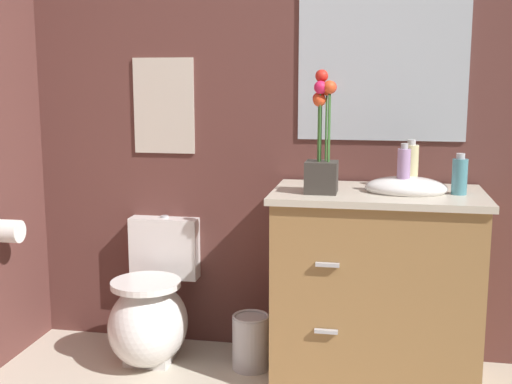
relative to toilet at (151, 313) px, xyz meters
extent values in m
cube|color=brown|center=(0.93, 0.30, 1.01)|extent=(4.44, 0.05, 2.50)
ellipsoid|color=white|center=(0.00, -0.05, -0.04)|extent=(0.38, 0.48, 0.40)
cube|color=white|center=(0.00, 0.00, -0.15)|extent=(0.22, 0.26, 0.18)
cube|color=white|center=(0.00, 0.24, 0.28)|extent=(0.36, 0.13, 0.32)
cylinder|color=white|center=(0.00, -0.07, 0.17)|extent=(0.34, 0.34, 0.03)
cylinder|color=#B7B7BC|center=(0.00, 0.24, 0.44)|extent=(0.04, 0.04, 0.02)
cube|color=#9E7242|center=(1.09, -0.03, 0.19)|extent=(0.90, 0.52, 0.87)
cube|color=beige|center=(1.09, -0.03, 0.64)|extent=(0.94, 0.56, 0.03)
ellipsoid|color=white|center=(1.21, -0.03, 0.67)|extent=(0.36, 0.26, 0.10)
cylinder|color=#B7B7BC|center=(1.21, 0.13, 0.74)|extent=(0.02, 0.02, 0.18)
cube|color=#B7B7BC|center=(0.89, -0.30, 0.38)|extent=(0.10, 0.02, 0.02)
cube|color=#B7B7BC|center=(0.89, -0.30, 0.09)|extent=(0.10, 0.02, 0.02)
cube|color=#38332D|center=(0.84, -0.11, 0.72)|extent=(0.14, 0.14, 0.14)
cylinder|color=#386B2D|center=(0.88, -0.12, 0.96)|extent=(0.01, 0.01, 0.32)
sphere|color=red|center=(0.88, -0.12, 1.12)|extent=(0.06, 0.06, 0.06)
cylinder|color=#386B2D|center=(0.86, -0.09, 0.95)|extent=(0.01, 0.01, 0.31)
sphere|color=#EA4C23|center=(0.86, -0.09, 1.11)|extent=(0.06, 0.06, 0.06)
cylinder|color=#386B2D|center=(0.84, -0.10, 0.98)|extent=(0.01, 0.01, 0.37)
sphere|color=red|center=(0.84, -0.10, 1.16)|extent=(0.06, 0.06, 0.06)
cylinder|color=#386B2D|center=(0.83, -0.09, 0.93)|extent=(0.01, 0.01, 0.27)
sphere|color=red|center=(0.83, -0.09, 1.07)|extent=(0.06, 0.06, 0.06)
cylinder|color=#386B2D|center=(0.83, -0.12, 0.93)|extent=(0.01, 0.01, 0.27)
sphere|color=#EA4C23|center=(0.83, -0.12, 1.06)|extent=(0.06, 0.06, 0.06)
cylinder|color=#386B2D|center=(0.84, -0.13, 0.96)|extent=(0.01, 0.01, 0.32)
sphere|color=#E01E51|center=(0.84, -0.13, 1.12)|extent=(0.06, 0.06, 0.06)
cylinder|color=#386B2D|center=(0.87, -0.13, 0.96)|extent=(0.01, 0.01, 0.32)
sphere|color=#EA4C23|center=(0.87, -0.13, 1.12)|extent=(0.06, 0.06, 0.06)
cylinder|color=beige|center=(1.24, 0.11, 0.75)|extent=(0.07, 0.07, 0.20)
cylinder|color=#B7B7BC|center=(1.24, 0.11, 0.86)|extent=(0.04, 0.04, 0.02)
cylinder|color=#B28CBF|center=(1.20, -0.05, 0.75)|extent=(0.06, 0.06, 0.20)
cylinder|color=#B7B7BC|center=(1.20, -0.05, 0.86)|extent=(0.03, 0.03, 0.02)
cylinder|color=teal|center=(1.44, -0.04, 0.73)|extent=(0.07, 0.07, 0.16)
cylinder|color=#B7B7BC|center=(1.44, -0.04, 0.82)|extent=(0.04, 0.04, 0.02)
cylinder|color=#B7B7BC|center=(0.51, -0.01, -0.11)|extent=(0.18, 0.18, 0.26)
torus|color=#B7B7BC|center=(0.51, -0.01, 0.02)|extent=(0.18, 0.18, 0.01)
cube|color=beige|center=(0.00, 0.27, 1.01)|extent=(0.32, 0.01, 0.48)
cube|color=#B2BCC6|center=(1.09, 0.27, 1.21)|extent=(0.80, 0.01, 0.70)
cylinder|color=white|center=(-0.63, -0.20, 0.44)|extent=(0.11, 0.11, 0.11)
camera|label=1|loc=(1.09, -2.96, 1.15)|focal=45.98mm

